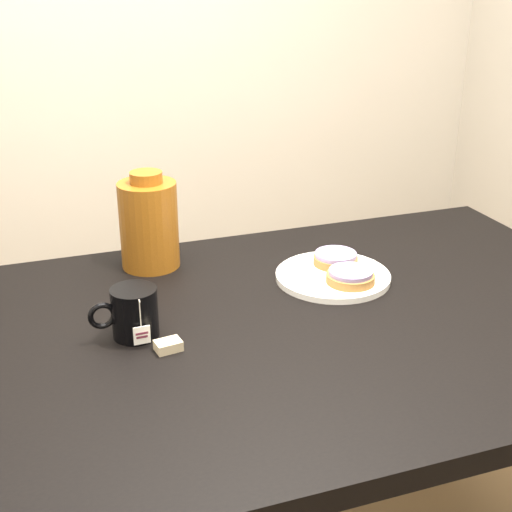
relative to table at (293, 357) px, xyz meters
name	(u,v)px	position (x,y,z in m)	size (l,w,h in m)	color
table	(293,357)	(0.00, 0.00, 0.00)	(1.40, 0.90, 0.75)	black
plate	(333,275)	(0.15, 0.14, 0.09)	(0.24, 0.24, 0.02)	white
bagel_back	(336,259)	(0.17, 0.18, 0.11)	(0.14, 0.14, 0.03)	brown
bagel_front	(350,276)	(0.16, 0.09, 0.11)	(0.12, 0.12, 0.03)	brown
mug	(134,312)	(-0.29, 0.04, 0.13)	(0.13, 0.09, 0.09)	black
teabag_pouch	(168,346)	(-0.25, -0.03, 0.09)	(0.04, 0.03, 0.02)	#C6B793
bagel_package	(149,223)	(-0.20, 0.34, 0.18)	(0.16, 0.16, 0.21)	#5E300C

